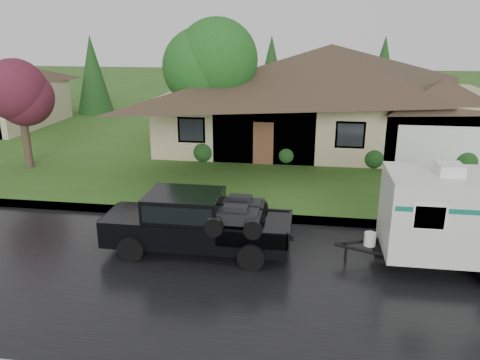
# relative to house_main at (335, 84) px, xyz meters

# --- Properties ---
(ground) EXTENTS (140.00, 140.00, 0.00)m
(ground) POSITION_rel_house_main_xyz_m (-2.29, -13.84, -3.59)
(ground) COLOR #2F531A
(ground) RESTS_ON ground
(road) EXTENTS (140.00, 8.00, 0.01)m
(road) POSITION_rel_house_main_xyz_m (-2.29, -15.84, -3.59)
(road) COLOR black
(road) RESTS_ON ground
(curb) EXTENTS (140.00, 0.50, 0.15)m
(curb) POSITION_rel_house_main_xyz_m (-2.29, -11.59, -3.52)
(curb) COLOR gray
(curb) RESTS_ON ground
(lawn) EXTENTS (140.00, 26.00, 0.15)m
(lawn) POSITION_rel_house_main_xyz_m (-2.29, 1.16, -3.52)
(lawn) COLOR #2F531A
(lawn) RESTS_ON ground
(house_main) EXTENTS (19.44, 10.80, 6.90)m
(house_main) POSITION_rel_house_main_xyz_m (0.00, 0.00, 0.00)
(house_main) COLOR tan
(house_main) RESTS_ON lawn
(tree_left_green) EXTENTS (4.02, 4.02, 6.65)m
(tree_left_green) POSITION_rel_house_main_xyz_m (-6.16, -4.35, 1.17)
(tree_left_green) COLOR #382B1E
(tree_left_green) RESTS_ON lawn
(tree_red) EXTENTS (3.01, 3.01, 4.99)m
(tree_red) POSITION_rel_house_main_xyz_m (-14.68, -7.04, 0.02)
(tree_red) COLOR #382B1E
(tree_red) RESTS_ON lawn
(shrub_row) EXTENTS (13.60, 1.00, 1.00)m
(shrub_row) POSITION_rel_house_main_xyz_m (-0.29, -4.54, -2.94)
(shrub_row) COLOR #143814
(shrub_row) RESTS_ON lawn
(pickup_truck) EXTENTS (5.59, 2.12, 1.86)m
(pickup_truck) POSITION_rel_house_main_xyz_m (-4.68, -14.36, -2.59)
(pickup_truck) COLOR black
(pickup_truck) RESTS_ON ground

